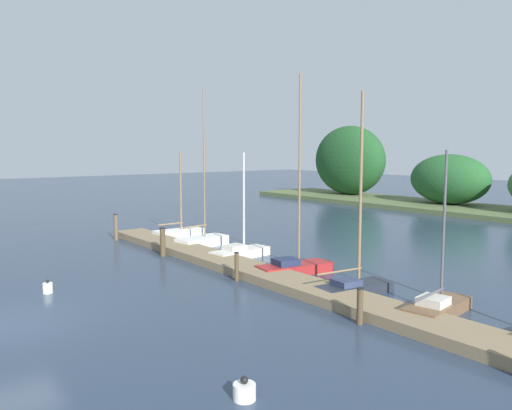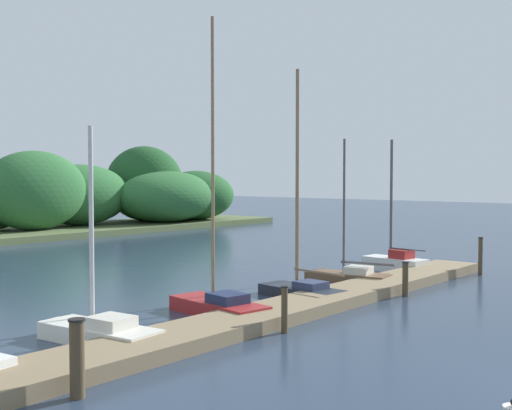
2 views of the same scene
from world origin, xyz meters
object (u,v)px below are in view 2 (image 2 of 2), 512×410
(mooring_piling_2, at_px, (284,309))
(sailboat_6, at_px, (393,261))
(mooring_piling_1, at_px, (77,358))
(mooring_piling_3, at_px, (405,279))
(mooring_piling_4, at_px, (480,256))
(sailboat_5, at_px, (347,276))
(sailboat_2, at_px, (97,329))
(sailboat_3, at_px, (216,301))
(sailboat_4, at_px, (300,284))

(mooring_piling_2, bearing_deg, sailboat_6, 14.85)
(sailboat_6, bearing_deg, mooring_piling_1, 106.38)
(mooring_piling_3, bearing_deg, mooring_piling_2, 179.94)
(mooring_piling_2, relative_size, mooring_piling_4, 0.78)
(sailboat_5, relative_size, mooring_piling_2, 4.46)
(sailboat_2, xyz_separation_m, mooring_piling_1, (-2.58, -2.91, 0.39))
(mooring_piling_1, xyz_separation_m, mooring_piling_3, (12.60, 0.09, -0.14))
(sailboat_2, xyz_separation_m, mooring_piling_3, (10.02, -2.82, 0.25))
(sailboat_3, bearing_deg, mooring_piling_2, 179.26)
(sailboat_2, xyz_separation_m, sailboat_3, (4.02, -0.07, 0.07))
(sailboat_2, relative_size, mooring_piling_2, 4.32)
(sailboat_3, bearing_deg, sailboat_2, 97.72)
(sailboat_3, relative_size, sailboat_6, 1.55)
(sailboat_3, height_order, mooring_piling_4, sailboat_3)
(sailboat_4, bearing_deg, mooring_piling_1, 110.62)
(mooring_piling_1, height_order, mooring_piling_3, mooring_piling_1)
(sailboat_4, xyz_separation_m, sailboat_5, (3.27, 0.27, -0.12))
(sailboat_2, distance_m, mooring_piling_1, 3.91)
(sailboat_2, height_order, sailboat_3, sailboat_3)
(mooring_piling_4, bearing_deg, sailboat_3, 166.30)
(mooring_piling_4, bearing_deg, sailboat_6, 109.81)
(sailboat_2, height_order, mooring_piling_3, sailboat_2)
(sailboat_3, relative_size, mooring_piling_2, 7.08)
(sailboat_5, height_order, mooring_piling_2, sailboat_5)
(sailboat_2, distance_m, sailboat_3, 4.02)
(sailboat_3, height_order, sailboat_5, sailboat_3)
(mooring_piling_4, bearing_deg, mooring_piling_2, 179.16)
(sailboat_4, height_order, sailboat_6, sailboat_4)
(mooring_piling_2, xyz_separation_m, mooring_piling_3, (6.45, -0.01, -0.02))
(sailboat_2, height_order, sailboat_6, sailboat_6)
(sailboat_3, xyz_separation_m, mooring_piling_4, (12.00, -2.92, 0.36))
(sailboat_6, relative_size, mooring_piling_2, 4.58)
(mooring_piling_1, bearing_deg, sailboat_5, 11.86)
(sailboat_3, xyz_separation_m, sailboat_6, (10.85, 0.26, 0.02))
(sailboat_6, bearing_deg, mooring_piling_2, 111.17)
(sailboat_3, bearing_deg, mooring_piling_3, -105.93)
(sailboat_3, relative_size, mooring_piling_4, 5.55)
(sailboat_4, distance_m, mooring_piling_4, 8.80)
(sailboat_2, distance_m, mooring_piling_2, 4.55)
(sailboat_5, xyz_separation_m, mooring_piling_2, (-7.34, -2.73, 0.29))
(sailboat_5, relative_size, mooring_piling_4, 3.49)
(sailboat_3, relative_size, mooring_piling_1, 5.90)
(sailboat_4, relative_size, mooring_piling_1, 5.16)
(mooring_piling_2, relative_size, mooring_piling_3, 1.04)
(mooring_piling_1, bearing_deg, sailboat_3, 23.30)
(sailboat_5, height_order, sailboat_6, sailboat_6)
(sailboat_4, height_order, mooring_piling_2, sailboat_4)
(sailboat_2, bearing_deg, sailboat_6, -95.59)
(sailboat_5, height_order, mooring_piling_1, sailboat_5)
(mooring_piling_2, bearing_deg, mooring_piling_4, -0.84)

